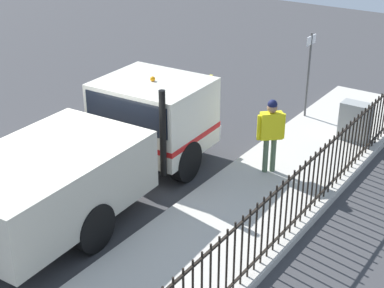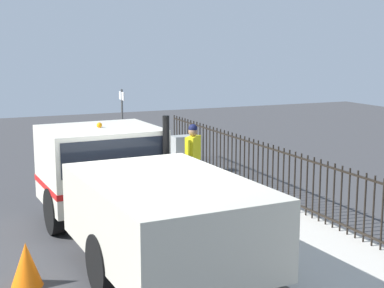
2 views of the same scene
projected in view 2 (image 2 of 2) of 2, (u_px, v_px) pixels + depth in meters
ground_plane at (141, 263)px, 10.25m from camera, size 44.28×44.28×0.00m
sidewalk_slab at (282, 237)px, 11.40m from camera, size 2.62×20.13×0.15m
work_truck at (128, 186)px, 10.86m from camera, size 2.71×6.77×2.42m
worker_standing at (193, 151)px, 14.23m from camera, size 0.52×0.50×1.76m
iron_fence at (330, 194)px, 11.71m from camera, size 0.04×17.14×1.34m
utility_cabinet at (185, 152)px, 17.26m from camera, size 0.78×0.43×0.99m
traffic_cone at (26, 264)px, 9.20m from camera, size 0.51×0.51×0.73m
street_sign at (122, 119)px, 17.10m from camera, size 0.06×0.50×2.39m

